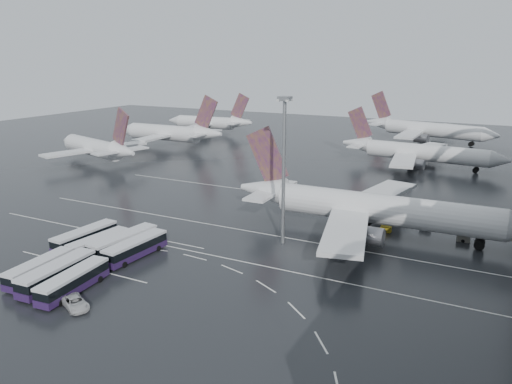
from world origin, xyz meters
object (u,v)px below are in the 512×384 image
at_px(airliner_gate_c, 426,130).
at_px(bus_row_far_a, 40,269).
at_px(bus_row_near_b, 98,243).
at_px(bus_row_far_c, 73,281).
at_px(airliner_gate_b, 418,153).
at_px(gse_cart_belly_e, 390,215).
at_px(airliner_main, 370,209).
at_px(bus_row_near_d, 136,248).
at_px(bus_row_near_c, 124,242).
at_px(bus_row_far_b, 57,273).
at_px(bus_row_near_a, 85,237).
at_px(gse_cart_belly_b, 426,226).
at_px(gse_cart_belly_d, 463,238).
at_px(jet_remote_west, 97,148).
at_px(floodlight_mast, 284,153).
at_px(jet_remote_far, 211,123).
at_px(jet_remote_mid, 171,133).
at_px(van_curve_a, 75,303).
at_px(gse_cart_belly_a, 386,229).

relative_size(airliner_gate_c, bus_row_far_a, 4.37).
bearing_deg(bus_row_near_b, bus_row_far_c, -143.45).
bearing_deg(airliner_gate_b, gse_cart_belly_e, -80.82).
relative_size(airliner_main, bus_row_near_d, 4.41).
bearing_deg(bus_row_near_c, bus_row_far_b, -174.27).
relative_size(airliner_gate_c, bus_row_near_a, 4.10).
bearing_deg(airliner_gate_b, bus_row_far_a, -103.73).
relative_size(airliner_main, gse_cart_belly_b, 27.41).
height_order(airliner_gate_c, bus_row_near_d, airliner_gate_c).
bearing_deg(gse_cart_belly_d, bus_row_far_c, -135.15).
distance_m(jet_remote_west, bus_row_near_b, 80.07).
relative_size(jet_remote_west, gse_cart_belly_e, 22.48).
xyz_separation_m(airliner_gate_b, bus_row_far_c, (-29.24, -112.94, -2.75)).
bearing_deg(bus_row_far_a, floodlight_mast, -45.20).
bearing_deg(gse_cart_belly_b, airliner_gate_c, 99.19).
height_order(jet_remote_far, bus_row_near_b, jet_remote_far).
distance_m(jet_remote_mid, jet_remote_far, 37.31).
distance_m(bus_row_far_b, van_curve_a, 9.11).
height_order(jet_remote_far, bus_row_far_b, jet_remote_far).
distance_m(van_curve_a, gse_cart_belly_e, 67.50).
bearing_deg(floodlight_mast, gse_cart_belly_d, 28.70).
bearing_deg(jet_remote_mid, van_curve_a, 119.33).
relative_size(jet_remote_west, gse_cart_belly_b, 20.43).
relative_size(jet_remote_mid, bus_row_far_c, 3.55).
distance_m(gse_cart_belly_a, gse_cart_belly_b, 8.53).
bearing_deg(bus_row_near_c, gse_cart_belly_b, -45.00).
xyz_separation_m(jet_remote_far, gse_cart_belly_d, (115.78, -94.73, -4.11)).
relative_size(airliner_gate_b, gse_cart_belly_a, 25.41).
distance_m(airliner_gate_c, floodlight_mast, 132.08).
bearing_deg(bus_row_near_b, bus_row_far_b, -157.01).
xyz_separation_m(airliner_main, bus_row_far_a, (-40.23, -44.32, -3.30)).
height_order(airliner_gate_c, van_curve_a, airliner_gate_c).
bearing_deg(jet_remote_far, bus_row_far_b, 109.90).
bearing_deg(bus_row_far_b, gse_cart_belly_e, -37.31).
height_order(gse_cart_belly_d, gse_cart_belly_e, gse_cart_belly_d).
height_order(jet_remote_west, bus_row_near_c, jet_remote_west).
distance_m(airliner_gate_b, bus_row_near_c, 103.08).
xyz_separation_m(bus_row_near_d, bus_row_far_c, (0.61, -14.51, -0.03)).
distance_m(bus_row_near_d, bus_row_far_c, 14.52).
relative_size(bus_row_near_b, gse_cart_belly_e, 6.31).
relative_size(bus_row_far_a, gse_cart_belly_a, 6.14).
height_order(airliner_gate_b, gse_cart_belly_b, airliner_gate_b).
distance_m(bus_row_far_a, bus_row_far_b, 4.16).
relative_size(bus_row_near_c, bus_row_far_a, 1.12).
height_order(van_curve_a, gse_cart_belly_d, van_curve_a).
xyz_separation_m(bus_row_near_c, gse_cart_belly_a, (38.96, 32.04, -1.31)).
bearing_deg(jet_remote_west, gse_cart_belly_b, -173.10).
height_order(airliner_main, jet_remote_mid, jet_remote_mid).
bearing_deg(bus_row_near_b, airliner_main, -46.21).
xyz_separation_m(jet_remote_west, gse_cart_belly_d, (113.15, -21.86, -4.30)).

